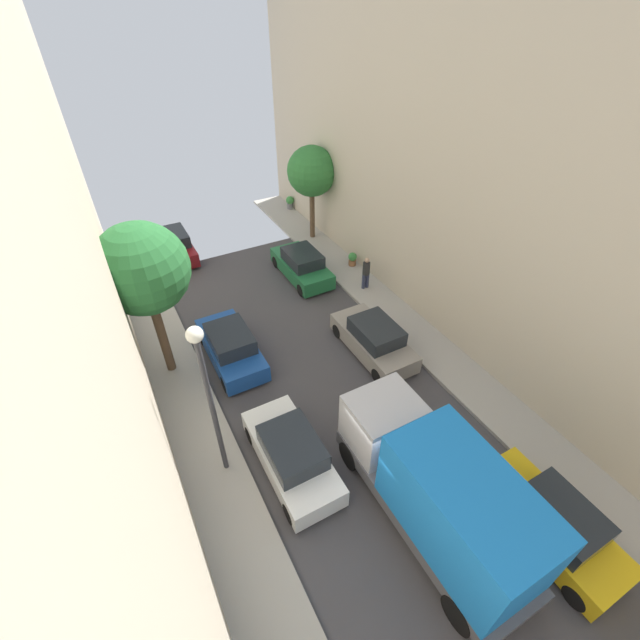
# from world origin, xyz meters

# --- Properties ---
(ground) EXTENTS (32.00, 32.00, 0.00)m
(ground) POSITION_xyz_m (0.00, 0.00, 0.00)
(ground) COLOR #423F42
(sidewalk_left) EXTENTS (2.00, 44.00, 0.15)m
(sidewalk_left) POSITION_xyz_m (-5.00, 0.00, 0.07)
(sidewalk_left) COLOR #A8A399
(sidewalk_left) RESTS_ON ground
(sidewalk_right) EXTENTS (2.00, 44.00, 0.15)m
(sidewalk_right) POSITION_xyz_m (5.00, 0.00, 0.07)
(sidewalk_right) COLOR #A8A399
(sidewalk_right) RESTS_ON ground
(parked_car_left_2) EXTENTS (1.78, 4.20, 1.57)m
(parked_car_left_2) POSITION_xyz_m (-2.70, 1.67, 0.72)
(parked_car_left_2) COLOR white
(parked_car_left_2) RESTS_ON ground
(parked_car_left_3) EXTENTS (1.78, 4.20, 1.57)m
(parked_car_left_3) POSITION_xyz_m (-2.70, 7.44, 0.72)
(parked_car_left_3) COLOR #194799
(parked_car_left_3) RESTS_ON ground
(parked_car_left_4) EXTENTS (1.78, 4.20, 1.57)m
(parked_car_left_4) POSITION_xyz_m (-2.70, 17.10, 0.72)
(parked_car_left_4) COLOR maroon
(parked_car_left_4) RESTS_ON ground
(parked_car_right_2) EXTENTS (1.78, 4.20, 1.57)m
(parked_car_right_2) POSITION_xyz_m (2.70, -3.72, 0.72)
(parked_car_right_2) COLOR gold
(parked_car_right_2) RESTS_ON ground
(parked_car_right_3) EXTENTS (1.78, 4.20, 1.57)m
(parked_car_right_3) POSITION_xyz_m (2.70, 5.00, 0.72)
(parked_car_right_3) COLOR gray
(parked_car_right_3) RESTS_ON ground
(parked_car_right_4) EXTENTS (1.78, 4.20, 1.57)m
(parked_car_right_4) POSITION_xyz_m (2.70, 11.71, 0.72)
(parked_car_right_4) COLOR #1E6638
(parked_car_right_4) RESTS_ON ground
(delivery_truck) EXTENTS (2.26, 6.60, 3.38)m
(delivery_truck) POSITION_xyz_m (0.00, -1.90, 1.79)
(delivery_truck) COLOR #4C4C51
(delivery_truck) RESTS_ON ground
(pedestrian) EXTENTS (0.40, 0.36, 1.72)m
(pedestrian) POSITION_xyz_m (4.97, 9.08, 1.07)
(pedestrian) COLOR #2D334C
(pedestrian) RESTS_ON sidewalk_right
(street_tree_0) EXTENTS (3.23, 3.23, 6.30)m
(street_tree_0) POSITION_xyz_m (-5.08, 8.00, 4.80)
(street_tree_0) COLOR brown
(street_tree_0) RESTS_ON sidewalk_left
(street_tree_1) EXTENTS (2.75, 2.75, 5.37)m
(street_tree_1) POSITION_xyz_m (5.20, 15.28, 4.11)
(street_tree_1) COLOR brown
(street_tree_1) RESTS_ON sidewalk_right
(potted_plant_0) EXTENTS (0.53, 0.53, 0.87)m
(potted_plant_0) POSITION_xyz_m (5.74, 19.57, 0.63)
(potted_plant_0) COLOR slate
(potted_plant_0) RESTS_ON sidewalk_right
(potted_plant_2) EXTENTS (0.47, 0.47, 0.74)m
(potted_plant_2) POSITION_xyz_m (5.57, 11.27, 0.54)
(potted_plant_2) COLOR brown
(potted_plant_2) RESTS_ON sidewalk_right
(lamp_post) EXTENTS (0.44, 0.44, 5.84)m
(lamp_post) POSITION_xyz_m (-4.60, 2.63, 3.96)
(lamp_post) COLOR #333338
(lamp_post) RESTS_ON sidewalk_left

